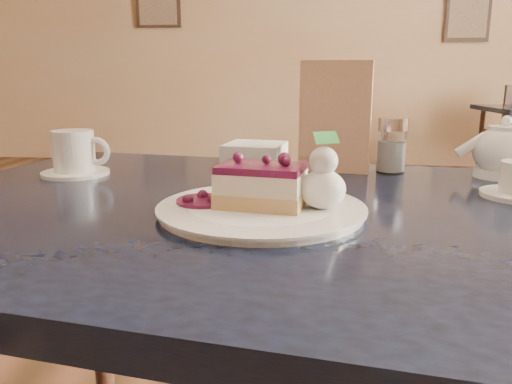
# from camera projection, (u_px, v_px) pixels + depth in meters

# --- Properties ---
(main_table) EXTENTS (1.38, 1.03, 0.79)m
(main_table) POSITION_uv_depth(u_px,v_px,m) (269.00, 254.00, 0.82)
(main_table) COLOR black
(main_table) RESTS_ON ground
(dessert_plate) EXTENTS (0.30, 0.30, 0.01)m
(dessert_plate) POSITION_uv_depth(u_px,v_px,m) (261.00, 210.00, 0.75)
(dessert_plate) COLOR white
(dessert_plate) RESTS_ON main_table
(cheesecake_slice) EXTENTS (0.14, 0.11, 0.06)m
(cheesecake_slice) POSITION_uv_depth(u_px,v_px,m) (261.00, 186.00, 0.74)
(cheesecake_slice) COLOR tan
(cheesecake_slice) RESTS_ON dessert_plate
(whipped_cream) EXTENTS (0.07, 0.07, 0.06)m
(whipped_cream) POSITION_uv_depth(u_px,v_px,m) (323.00, 189.00, 0.73)
(whipped_cream) COLOR white
(whipped_cream) RESTS_ON dessert_plate
(berry_sauce) EXTENTS (0.08, 0.08, 0.01)m
(berry_sauce) POSITION_uv_depth(u_px,v_px,m) (204.00, 201.00, 0.76)
(berry_sauce) COLOR #440C29
(berry_sauce) RESTS_ON dessert_plate
(coffee_set) EXTENTS (0.15, 0.14, 0.09)m
(coffee_set) POSITION_uv_depth(u_px,v_px,m) (75.00, 155.00, 1.03)
(coffee_set) COLOR white
(coffee_set) RESTS_ON main_table
(tea_set) EXTENTS (0.17, 0.29, 0.11)m
(tea_set) POSITION_uv_depth(u_px,v_px,m) (506.00, 158.00, 0.97)
(tea_set) COLOR white
(tea_set) RESTS_ON main_table
(menu_card) EXTENTS (0.15, 0.05, 0.23)m
(menu_card) POSITION_uv_depth(u_px,v_px,m) (335.00, 117.00, 1.05)
(menu_card) COLOR beige
(menu_card) RESTS_ON main_table
(sugar_shaker) EXTENTS (0.06, 0.06, 0.12)m
(sugar_shaker) POSITION_uv_depth(u_px,v_px,m) (392.00, 144.00, 1.05)
(sugar_shaker) COLOR white
(sugar_shaker) RESTS_ON main_table
(napkin_stack) EXTENTS (0.14, 0.14, 0.05)m
(napkin_stack) POSITION_uv_depth(u_px,v_px,m) (255.00, 155.00, 1.13)
(napkin_stack) COLOR white
(napkin_stack) RESTS_ON main_table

